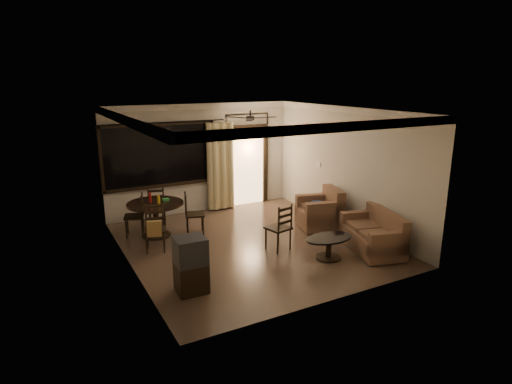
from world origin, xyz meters
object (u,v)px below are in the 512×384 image
dining_table (156,210)px  dining_chair_north (157,213)px  dining_chair_east (194,221)px  dining_chair_south (155,236)px  sofa (374,235)px  tv_cabinet (191,265)px  armchair (321,212)px  dining_chair_west (135,224)px  coffee_table (329,244)px  side_chair (279,236)px

dining_table → dining_chair_north: 0.85m
dining_chair_east → dining_chair_south: (-1.05, -0.57, 0.02)m
dining_chair_south → sofa: (3.93, -2.10, 0.01)m
dining_chair_south → tv_cabinet: 2.00m
dining_table → armchair: 3.80m
dining_chair_west → dining_chair_north: 0.82m
tv_cabinet → dining_chair_north: bearing=85.2°
dining_chair_east → tv_cabinet: dining_chair_east is taller
sofa → armchair: bearing=110.1°
dining_chair_west → tv_cabinet: size_ratio=1.01×
armchair → dining_chair_east: bearing=175.7°
dining_chair_west → dining_chair_south: bearing=25.5°
dining_chair_east → dining_table: bearing=89.9°
coffee_table → side_chair: (-0.63, 0.84, 0.00)m
dining_chair_south → sofa: dining_chair_south is taller
dining_chair_east → coffee_table: bearing=-127.6°
dining_table → sofa: bearing=-38.4°
tv_cabinet → sofa: bearing=0.9°
dining_table → armchair: dining_table is taller
side_chair → armchair: bearing=-168.7°
dining_chair_north → coffee_table: (2.37, -3.56, 0.01)m
tv_cabinet → coffee_table: tv_cabinet is taller
dining_chair_west → dining_chair_north: same height
tv_cabinet → dining_chair_south: bearing=93.5°
dining_chair_south → tv_cabinet: size_ratio=1.01×
dining_chair_south → coffee_table: (2.86, -1.99, -0.01)m
dining_chair_east → sofa: bearing=-115.6°
dining_chair_east → tv_cabinet: (-1.01, -2.57, 0.19)m
dining_chair_north → dining_chair_east: bearing=136.8°
coffee_table → side_chair: bearing=127.2°
sofa → side_chair: side_chair is taller
tv_cabinet → side_chair: size_ratio=0.96×
dining_chair_east → dining_chair_south: 1.20m
sofa → side_chair: 1.95m
side_chair → dining_chair_west: bearing=-55.2°
dining_chair_south → side_chair: bearing=-10.1°
tv_cabinet → dining_chair_west: bearing=96.0°
dining_chair_south → coffee_table: size_ratio=0.96×
side_chair → sofa: bearing=138.7°
dining_chair_south → sofa: 4.46m
armchair → coffee_table: (-0.97, -1.53, -0.09)m
dining_chair_east → sofa: size_ratio=0.57×
dining_chair_east → side_chair: 2.08m
sofa → coffee_table: size_ratio=1.67×
sofa → armchair: armchair is taller
armchair → dining_table: bearing=176.4°
dining_chair_west → dining_chair_south: 1.08m
dining_chair_east → armchair: bearing=-93.1°
coffee_table → sofa: bearing=-5.9°
armchair → side_chair: (-1.60, -0.70, -0.08)m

